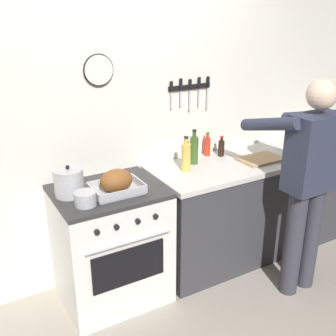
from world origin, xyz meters
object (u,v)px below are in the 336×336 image
object	(u,v)px
cutting_board	(260,159)
bottle_soy_sauce	(221,148)
stove	(111,245)
stock_pot	(69,182)
bottle_olive_oil	(194,150)
roasting_pan	(116,183)
bottle_cooking_oil	(186,156)
saucepan	(85,199)
bottle_hot_sauce	(207,146)
person_cook	(308,177)

from	to	relation	value
cutting_board	bottle_soy_sauce	size ratio (longest dim) A/B	2.04
stove	stock_pot	size ratio (longest dim) A/B	4.14
bottle_soy_sauce	bottle_olive_oil	bearing A→B (deg)	-173.09
roasting_pan	stock_pot	world-z (taller)	stock_pot
bottle_cooking_oil	bottle_olive_oil	size ratio (longest dim) A/B	0.97
saucepan	bottle_hot_sauce	size ratio (longest dim) A/B	0.69
person_cook	bottle_soy_sauce	xyz separation A→B (m)	(-0.19, 0.79, 0.02)
saucepan	bottle_olive_oil	distance (m)	1.06
person_cook	bottle_cooking_oil	size ratio (longest dim) A/B	5.98
stove	roasting_pan	distance (m)	0.53
roasting_pan	bottle_olive_oil	size ratio (longest dim) A/B	1.23
stock_pot	stove	bearing A→B (deg)	-10.60
cutting_board	bottle_cooking_oil	bearing A→B (deg)	169.89
bottle_soy_sauce	roasting_pan	bearing A→B (deg)	-167.04
cutting_board	bottle_hot_sauce	world-z (taller)	bottle_hot_sauce
person_cook	cutting_board	bearing A→B (deg)	7.14
bottle_hot_sauce	bottle_olive_oil	world-z (taller)	bottle_olive_oil
stock_pot	cutting_board	bearing A→B (deg)	-4.63
roasting_pan	bottle_hot_sauce	size ratio (longest dim) A/B	1.71
saucepan	bottle_cooking_oil	bearing A→B (deg)	12.03
roasting_pan	stock_pot	bearing A→B (deg)	157.16
person_cook	roasting_pan	distance (m)	1.38
cutting_board	stove	bearing A→B (deg)	176.54
cutting_board	bottle_olive_oil	world-z (taller)	bottle_olive_oil
stove	bottle_cooking_oil	size ratio (longest dim) A/B	3.24
stock_pot	bottle_cooking_oil	distance (m)	0.93
bottle_soy_sauce	bottle_olive_oil	world-z (taller)	bottle_olive_oil
saucepan	bottle_cooking_oil	distance (m)	0.91
saucepan	cutting_board	xyz separation A→B (m)	(1.55, 0.07, -0.04)
stock_pot	bottle_soy_sauce	world-z (taller)	stock_pot
roasting_pan	stock_pot	distance (m)	0.32
stock_pot	bottle_cooking_oil	xyz separation A→B (m)	(0.93, -0.01, 0.02)
roasting_pan	bottle_cooking_oil	distance (m)	0.65
person_cook	bottle_hot_sauce	bearing A→B (deg)	28.90
bottle_hot_sauce	stock_pot	bearing A→B (deg)	-171.35
saucepan	bottle_olive_oil	xyz separation A→B (m)	(1.02, 0.29, 0.07)
roasting_pan	bottle_olive_oil	bearing A→B (deg)	15.28
stove	stock_pot	distance (m)	0.60
person_cook	bottle_hot_sauce	xyz separation A→B (m)	(-0.29, 0.86, 0.03)
person_cook	bottle_hot_sauce	distance (m)	0.91
stock_pot	cutting_board	size ratio (longest dim) A/B	0.60
person_cook	stock_pot	distance (m)	1.70
person_cook	cutting_board	distance (m)	0.54
person_cook	stock_pot	size ratio (longest dim) A/B	7.64
saucepan	bottle_soy_sauce	xyz separation A→B (m)	(1.33, 0.32, 0.03)
stove	saucepan	world-z (taller)	saucepan
person_cook	bottle_soy_sauce	world-z (taller)	person_cook
stove	stock_pot	xyz separation A→B (m)	(-0.26, 0.05, 0.54)
roasting_pan	bottle_olive_oil	xyz separation A→B (m)	(0.77, 0.21, 0.04)
stock_pot	bottle_olive_oil	xyz separation A→B (m)	(1.07, 0.09, 0.02)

